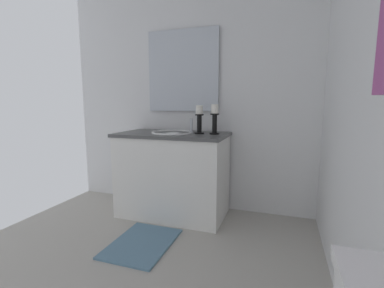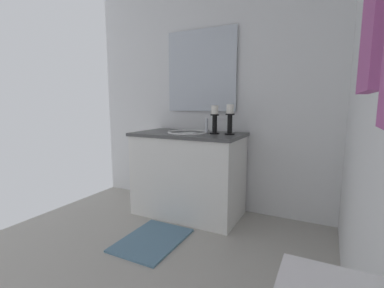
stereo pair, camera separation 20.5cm
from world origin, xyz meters
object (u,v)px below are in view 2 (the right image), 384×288
Objects in this scene: sink_basin at (188,137)px; towel_near_vanity at (376,0)px; mirror at (201,71)px; vanity_cabinet at (188,174)px; bath_mat at (152,240)px; candle_holder_tall at (230,119)px; candle_holder_short at (215,119)px.

towel_near_vanity reaches higher than sink_basin.
sink_basin is 0.50× the size of mirror.
vanity_cabinet is 0.36m from sink_basin.
towel_near_vanity is 0.68× the size of bath_mat.
mirror is at bearing -179.80° from sink_basin.
candle_holder_tall is 1.04× the size of candle_holder_short.
towel_near_vanity is at bearing 33.27° from candle_holder_short.
sink_basin is (0.00, 0.00, 0.36)m from vanity_cabinet.
bath_mat is at bearing -0.09° from sink_basin.
vanity_cabinet is 0.68m from candle_holder_tall.
candle_holder_tall is at bearing 94.35° from vanity_cabinet.
towel_near_vanity is (1.54, 1.01, 0.37)m from candle_holder_short.
vanity_cabinet is at bearing -90.00° from sink_basin.
mirror reaches higher than bath_mat.
candle_holder_short is (-0.03, 0.26, 0.54)m from vanity_cabinet.
towel_near_vanity is at bearing 55.03° from bath_mat.
mirror is 3.00× the size of candle_holder_tall.
candle_holder_tall is (-0.03, 0.40, 0.18)m from sink_basin.
sink_basin is 0.70m from mirror.
vanity_cabinet is at bearing -180.00° from bath_mat.
towel_near_vanity reaches higher than vanity_cabinet.
mirror reaches higher than towel_near_vanity.
candle_holder_tall is at bearing 94.36° from sink_basin.
sink_basin is 0.98m from bath_mat.
vanity_cabinet is at bearing -0.01° from mirror.
candle_holder_tall is 0.66× the size of towel_near_vanity.
candle_holder_short is at bearing 45.54° from mirror.
mirror is 0.59m from candle_holder_short.
vanity_cabinet is 0.74m from bath_mat.
bath_mat is (0.62, -0.00, -0.76)m from sink_basin.
towel_near_vanity is 2.02m from bath_mat.
candle_holder_tall is at bearing 58.20° from mirror.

